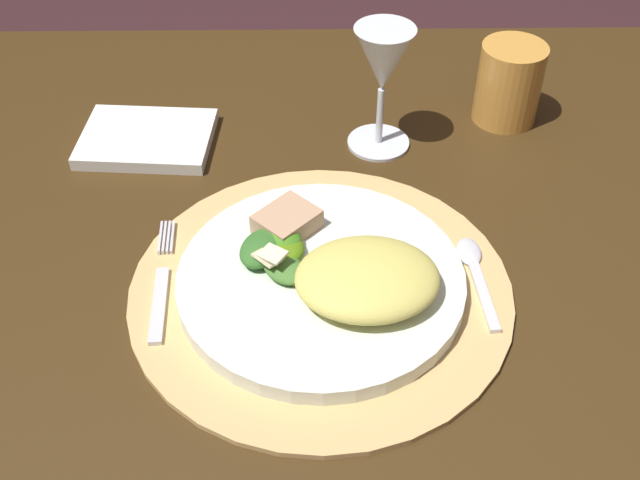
# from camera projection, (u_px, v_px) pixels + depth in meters

# --- Properties ---
(dining_table) EXTENTS (1.37, 0.90, 0.73)m
(dining_table) POSITION_uv_depth(u_px,v_px,m) (281.00, 335.00, 0.87)
(dining_table) COLOR #3B2710
(dining_table) RESTS_ON ground
(placemat) EXTENTS (0.36, 0.36, 0.01)m
(placemat) POSITION_uv_depth(u_px,v_px,m) (321.00, 289.00, 0.73)
(placemat) COLOR tan
(placemat) RESTS_ON dining_table
(dinner_plate) EXTENTS (0.27, 0.27, 0.02)m
(dinner_plate) POSITION_uv_depth(u_px,v_px,m) (321.00, 281.00, 0.72)
(dinner_plate) COLOR silver
(dinner_plate) RESTS_ON placemat
(pasta_serving) EXTENTS (0.13, 0.11, 0.03)m
(pasta_serving) POSITION_uv_depth(u_px,v_px,m) (367.00, 278.00, 0.69)
(pasta_serving) COLOR #D8CA5F
(pasta_serving) RESTS_ON dinner_plate
(salad_greens) EXTENTS (0.08, 0.09, 0.03)m
(salad_greens) POSITION_uv_depth(u_px,v_px,m) (275.00, 251.00, 0.73)
(salad_greens) COLOR #346A27
(salad_greens) RESTS_ON dinner_plate
(bread_piece) EXTENTS (0.07, 0.07, 0.02)m
(bread_piece) POSITION_uv_depth(u_px,v_px,m) (287.00, 219.00, 0.76)
(bread_piece) COLOR tan
(bread_piece) RESTS_ON dinner_plate
(fork) EXTENTS (0.02, 0.16, 0.00)m
(fork) POSITION_uv_depth(u_px,v_px,m) (161.00, 285.00, 0.73)
(fork) COLOR silver
(fork) RESTS_ON placemat
(spoon) EXTENTS (0.02, 0.12, 0.01)m
(spoon) POSITION_uv_depth(u_px,v_px,m) (474.00, 267.00, 0.75)
(spoon) COLOR silver
(spoon) RESTS_ON placemat
(napkin) EXTENTS (0.16, 0.12, 0.01)m
(napkin) POSITION_uv_depth(u_px,v_px,m) (147.00, 139.00, 0.90)
(napkin) COLOR silver
(napkin) RESTS_ON dining_table
(wine_glass) EXTENTS (0.07, 0.07, 0.15)m
(wine_glass) POSITION_uv_depth(u_px,v_px,m) (383.00, 66.00, 0.84)
(wine_glass) COLOR silver
(wine_glass) RESTS_ON dining_table
(amber_tumbler) EXTENTS (0.08, 0.08, 0.09)m
(amber_tumbler) POSITION_uv_depth(u_px,v_px,m) (509.00, 83.00, 0.92)
(amber_tumbler) COLOR gold
(amber_tumbler) RESTS_ON dining_table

